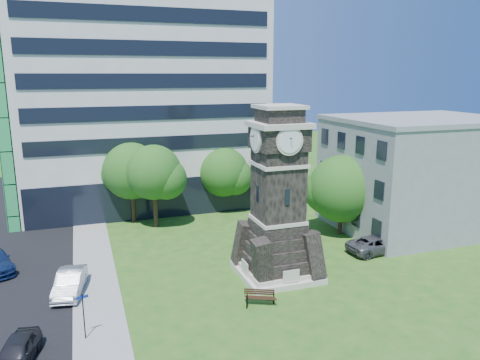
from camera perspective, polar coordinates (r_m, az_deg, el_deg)
name	(u,v)px	position (r m, az deg, el deg)	size (l,w,h in m)	color
ground	(247,292)	(32.08, 0.88, -13.55)	(160.00, 160.00, 0.00)	#265919
sidewalk	(96,282)	(35.02, -17.20, -11.75)	(3.00, 70.00, 0.06)	gray
clock_tower	(278,205)	(32.97, 4.63, -3.01)	(5.40, 5.40, 12.22)	beige
office_tall	(139,74)	(53.27, -12.22, 12.50)	(26.20, 15.11, 28.60)	white
office_low	(418,173)	(46.87, 20.90, 0.83)	(15.20, 12.20, 10.40)	gray
car_street_south	(17,352)	(27.25, -25.57, -18.40)	(1.61, 3.99, 1.36)	black
car_street_mid	(70,283)	(33.63, -20.04, -11.66)	(1.60, 4.59, 1.51)	#A7A9AF
car_east_lot	(376,244)	(39.97, 16.27, -7.55)	(2.30, 4.98, 1.38)	#505055
park_bench	(260,297)	(30.41, 2.48, -14.02)	(1.92, 0.51, 0.99)	black
street_sign	(83,311)	(27.65, -18.55, -14.94)	(0.64, 0.06, 2.68)	black
tree_nw	(132,173)	(46.39, -12.99, 0.84)	(6.07, 5.52, 7.86)	#332114
tree_nc	(155,175)	(44.24, -10.34, 0.66)	(5.67, 5.15, 7.89)	#332114
tree_ne	(224,173)	(48.94, -1.96, 0.81)	(5.74, 5.22, 6.87)	#332114
tree_east	(342,190)	(42.83, 12.38, -1.25)	(6.64, 6.03, 7.25)	#332114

